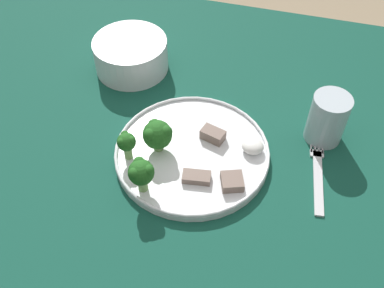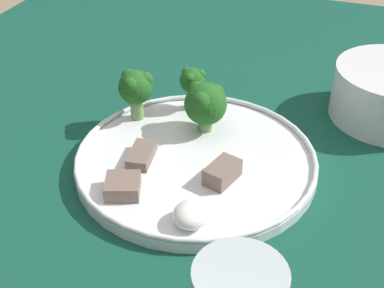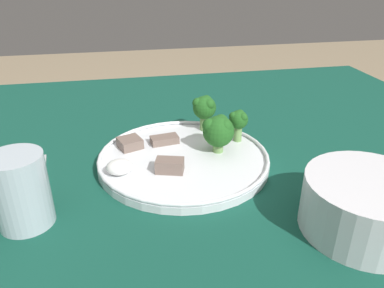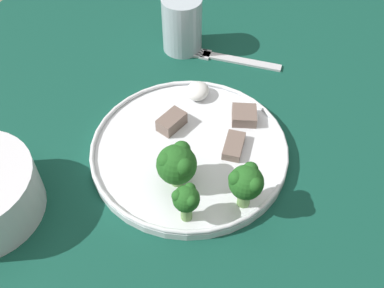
% 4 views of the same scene
% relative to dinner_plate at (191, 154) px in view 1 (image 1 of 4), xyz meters
% --- Properties ---
extents(table, '(1.22, 1.00, 0.70)m').
position_rel_dinner_plate_xyz_m(table, '(0.01, 0.00, -0.10)').
color(table, '#114738').
rests_on(table, ground_plane).
extents(dinner_plate, '(0.27, 0.27, 0.02)m').
position_rel_dinner_plate_xyz_m(dinner_plate, '(0.00, 0.00, 0.00)').
color(dinner_plate, white).
rests_on(dinner_plate, table).
extents(fork, '(0.04, 0.19, 0.00)m').
position_rel_dinner_plate_xyz_m(fork, '(0.22, 0.02, -0.01)').
color(fork, silver).
rests_on(fork, table).
extents(cream_bowl, '(0.15, 0.15, 0.07)m').
position_rel_dinner_plate_xyz_m(cream_bowl, '(-0.19, 0.20, 0.02)').
color(cream_bowl, silver).
rests_on(cream_bowl, table).
extents(drinking_glass, '(0.07, 0.07, 0.09)m').
position_rel_dinner_plate_xyz_m(drinking_glass, '(0.22, 0.11, 0.03)').
color(drinking_glass, '#B2C1CC').
rests_on(drinking_glass, table).
extents(broccoli_floret_near_rim_left, '(0.05, 0.05, 0.06)m').
position_rel_dinner_plate_xyz_m(broccoli_floret_near_rim_left, '(-0.06, -0.01, 0.04)').
color(broccoli_floret_near_rim_left, '#709E56').
rests_on(broccoli_floret_near_rim_left, dinner_plate).
extents(broccoli_floret_center_left, '(0.03, 0.03, 0.06)m').
position_rel_dinner_plate_xyz_m(broccoli_floret_center_left, '(-0.10, -0.04, 0.04)').
color(broccoli_floret_center_left, '#709E56').
rests_on(broccoli_floret_center_left, dinner_plate).
extents(broccoli_floret_back_left, '(0.04, 0.04, 0.06)m').
position_rel_dinner_plate_xyz_m(broccoli_floret_back_left, '(-0.06, -0.09, 0.05)').
color(broccoli_floret_back_left, '#709E56').
rests_on(broccoli_floret_back_left, dinner_plate).
extents(meat_slice_front_slice, '(0.05, 0.04, 0.02)m').
position_rel_dinner_plate_xyz_m(meat_slice_front_slice, '(0.03, 0.04, 0.01)').
color(meat_slice_front_slice, '#756056').
rests_on(meat_slice_front_slice, dinner_plate).
extents(meat_slice_middle_slice, '(0.05, 0.05, 0.02)m').
position_rel_dinner_plate_xyz_m(meat_slice_middle_slice, '(0.08, -0.05, 0.01)').
color(meat_slice_middle_slice, '#756056').
rests_on(meat_slice_middle_slice, dinner_plate).
extents(meat_slice_rear_slice, '(0.05, 0.03, 0.01)m').
position_rel_dinner_plate_xyz_m(meat_slice_rear_slice, '(0.02, -0.05, 0.01)').
color(meat_slice_rear_slice, '#756056').
rests_on(meat_slice_rear_slice, dinner_plate).
extents(sauce_dollop, '(0.04, 0.03, 0.02)m').
position_rel_dinner_plate_xyz_m(sauce_dollop, '(0.10, 0.03, 0.01)').
color(sauce_dollop, white).
rests_on(sauce_dollop, dinner_plate).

